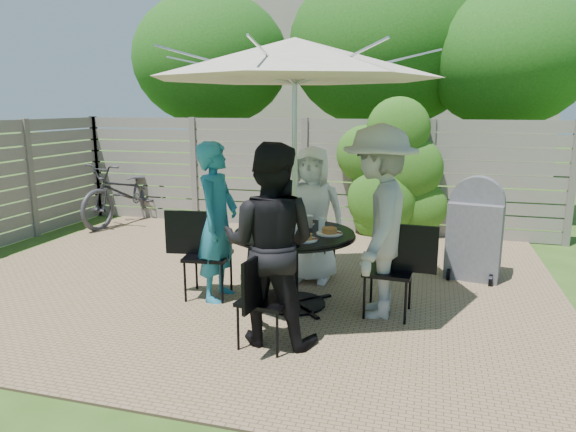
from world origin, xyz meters
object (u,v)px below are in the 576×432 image
(plate_extra, at_px, (305,238))
(coffee_cup, at_px, (309,222))
(person_front, at_px, (270,245))
(plate_front, at_px, (285,238))
(person_back, at_px, (312,215))
(syrup_jug, at_px, (290,223))
(chair_front, at_px, (266,319))
(umbrella, at_px, (295,59))
(plate_right, at_px, (329,232))
(bbq_grill, at_px, (475,233))
(chair_left, at_px, (207,272))
(glass_front, at_px, (298,232))
(glass_right, at_px, (322,224))
(plate_left, at_px, (260,227))
(chair_back, at_px, (314,254))
(chair_right, at_px, (389,289))
(person_left, at_px, (217,222))
(bicycle, at_px, (127,192))
(glass_left, at_px, (266,226))
(person_right, at_px, (378,223))
(patio_table, at_px, (294,255))
(plate_back, at_px, (303,222))

(plate_extra, relative_size, coffee_cup, 2.00)
(person_front, bearing_deg, plate_front, -90.00)
(person_back, relative_size, syrup_jug, 9.97)
(chair_front, relative_size, coffee_cup, 7.21)
(umbrella, distance_m, plate_right, 1.69)
(chair_front, xyz_separation_m, bbq_grill, (1.83, 2.41, 0.30))
(chair_left, relative_size, coffee_cup, 7.96)
(glass_front, height_order, glass_right, same)
(chair_left, relative_size, plate_left, 3.68)
(chair_back, xyz_separation_m, chair_right, (0.97, -0.96, -0.01))
(person_left, relative_size, bicycle, 0.81)
(plate_front, bearing_deg, person_left, 157.19)
(person_back, height_order, chair_left, person_back)
(chair_front, bearing_deg, plate_extra, -7.34)
(chair_right, distance_m, bicycle, 5.65)
(chair_left, bearing_deg, glass_left, -16.04)
(person_right, bearing_deg, plate_right, -90.00)
(patio_table, height_order, glass_front, glass_front)
(umbrella, distance_m, plate_back, 1.69)
(plate_left, bearing_deg, coffee_cup, 26.19)
(patio_table, height_order, umbrella, umbrella)
(person_right, bearing_deg, bbq_grill, 144.31)
(chair_left, height_order, chair_right, chair_left)
(person_back, relative_size, person_left, 0.94)
(plate_front, height_order, glass_front, glass_front)
(plate_extra, distance_m, glass_front, 0.10)
(chair_right, relative_size, glass_left, 6.71)
(person_left, bearing_deg, chair_back, -40.73)
(plate_right, bearing_deg, bicycle, 144.76)
(chair_back, height_order, glass_left, chair_back)
(person_back, height_order, glass_right, person_back)
(plate_extra, relative_size, bicycle, 0.11)
(chair_back, distance_m, plate_extra, 1.38)
(chair_back, height_order, person_left, person_left)
(patio_table, xyz_separation_m, glass_front, (0.11, -0.26, 0.31))
(syrup_jug, relative_size, bbq_grill, 0.13)
(chair_front, relative_size, plate_back, 3.33)
(syrup_jug, bearing_deg, chair_left, -176.07)
(chair_back, distance_m, chair_front, 1.93)
(bbq_grill, bearing_deg, plate_left, -136.11)
(chair_front, xyz_separation_m, coffee_cup, (0.09, 1.19, 0.59))
(person_right, xyz_separation_m, plate_left, (-1.19, -0.01, -0.12))
(chair_front, distance_m, plate_front, 0.82)
(chair_left, bearing_deg, bicycle, 125.53)
(umbrella, relative_size, plate_back, 10.68)
(chair_right, height_order, plate_back, chair_right)
(chair_back, bearing_deg, bbq_grill, 110.82)
(umbrella, bearing_deg, chair_left, -179.24)
(plate_front, bearing_deg, plate_right, 45.63)
(syrup_jug, bearing_deg, glass_right, 10.38)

